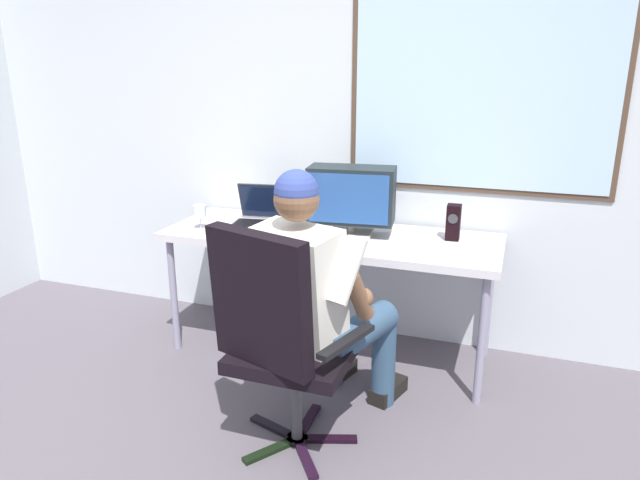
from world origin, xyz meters
name	(u,v)px	position (x,y,z in m)	size (l,w,h in m)	color
wall_rear	(366,124)	(0.04, 2.07, 1.32)	(5.39, 0.08, 2.62)	silver
desk	(330,242)	(-0.06, 1.68, 0.69)	(1.90, 0.66, 0.74)	gray
office_chair	(279,332)	(0.05, 0.71, 0.60)	(0.66, 0.61, 1.06)	black
person_seated	(318,296)	(0.12, 0.98, 0.66)	(0.67, 0.88, 1.26)	#2F4964
crt_monitor	(351,196)	(0.06, 1.71, 0.97)	(0.50, 0.27, 0.39)	beige
laptop	(262,214)	(-0.50, 1.74, 0.80)	(0.37, 0.36, 0.23)	black
wine_glass	(200,213)	(-0.80, 1.52, 0.84)	(0.08, 0.08, 0.14)	silver
desk_speaker	(453,222)	(0.61, 1.80, 0.84)	(0.08, 0.08, 0.20)	black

